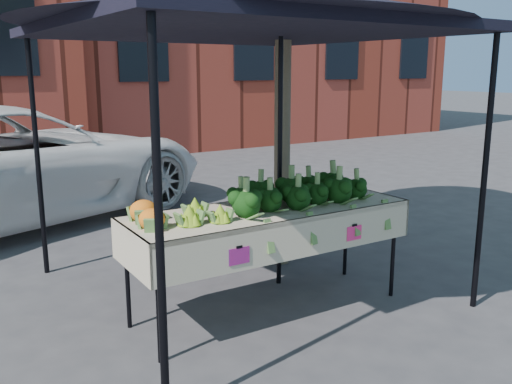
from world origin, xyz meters
name	(u,v)px	position (x,y,z in m)	size (l,w,h in m)	color
ground	(259,305)	(0.00, 0.00, 0.00)	(90.00, 90.00, 0.00)	#333336
table	(269,260)	(0.02, -0.13, 0.45)	(2.42, 0.86, 0.90)	beige
canopy	(243,143)	(0.10, 0.41, 1.37)	(3.16, 3.16, 2.74)	black
broccoli_heap	(294,188)	(0.29, -0.11, 1.04)	(1.38, 0.58, 0.27)	black
romanesco_cluster	(198,207)	(-0.65, -0.15, 1.01)	(0.44, 0.48, 0.21)	#ABC029
cauliflower_pair	(148,213)	(-1.02, -0.07, 0.99)	(0.24, 0.44, 0.19)	orange
street_tree	(283,32)	(0.82, 0.80, 2.38)	(2.41, 2.41, 4.76)	#1E4C14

